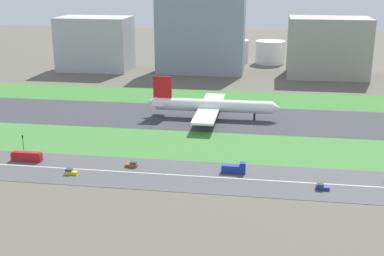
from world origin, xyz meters
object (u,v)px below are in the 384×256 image
(terminal_building, at_px, (95,44))
(bus_0, at_px, (27,156))
(fuel_tank_centre, at_px, (270,52))
(car_0, at_px, (322,187))
(traffic_light, at_px, (23,143))
(hangar_building, at_px, (201,35))
(car_1, at_px, (71,172))
(truck_2, at_px, (234,169))
(fuel_tank_west, at_px, (235,51))
(fuel_tank_east, at_px, (312,55))
(car_2, at_px, (132,165))
(office_tower, at_px, (328,47))
(airliner, at_px, (210,106))

(terminal_building, bearing_deg, bus_0, -78.93)
(fuel_tank_centre, bearing_deg, car_0, -85.58)
(terminal_building, bearing_deg, traffic_light, -80.09)
(terminal_building, relative_size, hangar_building, 0.85)
(car_1, relative_size, truck_2, 0.52)
(car_1, distance_m, hangar_building, 194.58)
(car_0, distance_m, fuel_tank_centre, 237.83)
(fuel_tank_centre, bearing_deg, car_1, -105.85)
(bus_0, xyz_separation_m, fuel_tank_west, (61.51, 227.00, 6.89))
(fuel_tank_east, bearing_deg, car_2, -109.41)
(bus_0, distance_m, fuel_tank_centre, 243.71)
(car_0, height_order, terminal_building, terminal_building)
(fuel_tank_west, bearing_deg, terminal_building, -155.14)
(car_1, relative_size, bus_0, 0.38)
(car_1, xyz_separation_m, terminal_building, (-56.77, 192.00, 17.77))
(car_1, bearing_deg, bus_0, -25.30)
(traffic_light, height_order, hangar_building, hangar_building)
(car_2, relative_size, office_tower, 0.08)
(truck_2, height_order, fuel_tank_west, fuel_tank_west)
(bus_0, bearing_deg, car_2, 0.00)
(car_0, bearing_deg, office_tower, -95.85)
(car_2, xyz_separation_m, fuel_tank_centre, (47.98, 227.00, 7.70))
(car_1, xyz_separation_m, car_2, (19.30, 10.00, 0.00))
(hangar_building, height_order, office_tower, hangar_building)
(airliner, height_order, fuel_tank_east, airliner)
(car_1, distance_m, bus_0, 23.41)
(airliner, xyz_separation_m, terminal_building, (-96.55, 114.00, 12.46))
(car_0, bearing_deg, fuel_tank_centre, -85.58)
(car_0, xyz_separation_m, car_2, (-66.29, 10.00, 0.00))
(airliner, bearing_deg, fuel_tank_centre, 80.19)
(car_1, height_order, truck_2, truck_2)
(hangar_building, bearing_deg, fuel_tank_east, 29.39)
(airliner, distance_m, car_2, 71.21)
(bus_0, height_order, traffic_light, traffic_light)
(terminal_building, relative_size, fuel_tank_west, 2.45)
(airliner, height_order, terminal_building, terminal_building)
(car_2, relative_size, fuel_tank_east, 0.23)
(car_1, distance_m, traffic_light, 32.10)
(fuel_tank_west, distance_m, fuel_tank_east, 58.92)
(car_2, relative_size, bus_0, 0.38)
(truck_2, bearing_deg, fuel_tank_centre, 87.26)
(fuel_tank_centre, bearing_deg, hangar_building, -136.78)
(car_1, relative_size, traffic_light, 0.61)
(fuel_tank_centre, bearing_deg, bus_0, -111.28)
(bus_0, height_order, terminal_building, terminal_building)
(truck_2, bearing_deg, hangar_building, 101.50)
(traffic_light, bearing_deg, car_2, -9.93)
(fuel_tank_west, bearing_deg, office_tower, -34.74)
(truck_2, distance_m, fuel_tank_west, 227.68)
(terminal_building, relative_size, fuel_tank_east, 2.60)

